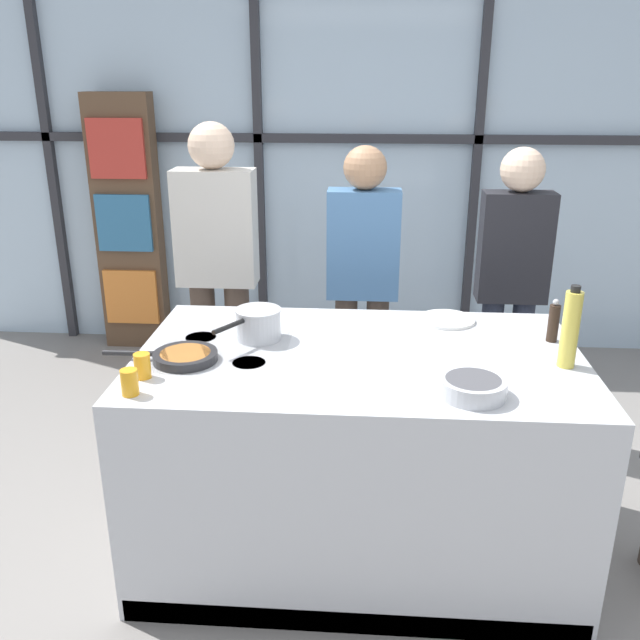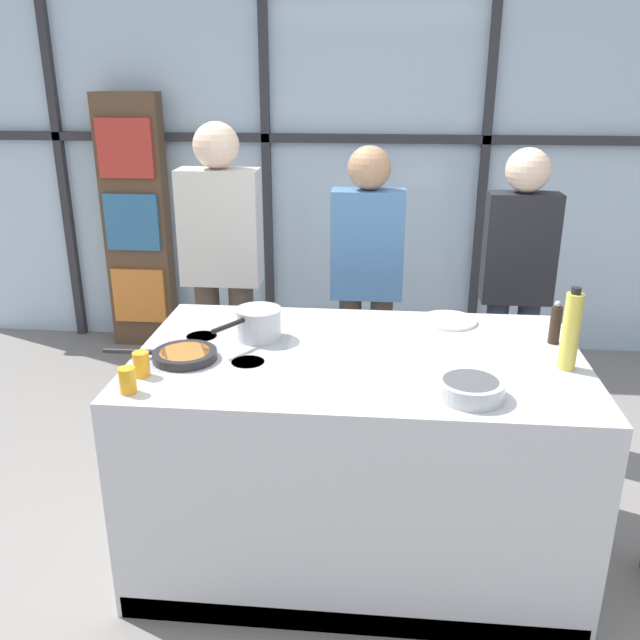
# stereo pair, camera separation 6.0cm
# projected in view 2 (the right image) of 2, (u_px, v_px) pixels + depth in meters

# --- Properties ---
(ground_plane) EXTENTS (18.00, 18.00, 0.00)m
(ground_plane) POSITION_uv_depth(u_px,v_px,m) (355.00, 542.00, 3.03)
(ground_plane) COLOR gray
(back_window_wall) EXTENTS (6.40, 0.10, 2.80)m
(back_window_wall) POSITION_uv_depth(u_px,v_px,m) (374.00, 158.00, 4.81)
(back_window_wall) COLOR silver
(back_window_wall) RESTS_ON ground_plane
(bookshelf) EXTENTS (0.47, 0.19, 1.85)m
(bookshelf) POSITION_uv_depth(u_px,v_px,m) (137.00, 224.00, 4.95)
(bookshelf) COLOR brown
(bookshelf) RESTS_ON ground_plane
(demo_island) EXTENTS (1.78, 1.06, 0.92)m
(demo_island) POSITION_uv_depth(u_px,v_px,m) (356.00, 453.00, 2.87)
(demo_island) COLOR silver
(demo_island) RESTS_ON ground_plane
(spectator_far_left) EXTENTS (0.43, 0.24, 1.74)m
(spectator_far_left) POSITION_uv_depth(u_px,v_px,m) (222.00, 261.00, 3.74)
(spectator_far_left) COLOR #47382D
(spectator_far_left) RESTS_ON ground_plane
(spectator_center_left) EXTENTS (0.39, 0.23, 1.63)m
(spectator_center_left) POSITION_uv_depth(u_px,v_px,m) (367.00, 274.00, 3.69)
(spectator_center_left) COLOR #47382D
(spectator_center_left) RESTS_ON ground_plane
(spectator_center_right) EXTENTS (0.37, 0.23, 1.63)m
(spectator_center_right) POSITION_uv_depth(u_px,v_px,m) (517.00, 277.00, 3.62)
(spectator_center_right) COLOR #232838
(spectator_center_right) RESTS_ON ground_plane
(frying_pan) EXTENTS (0.45, 0.25, 0.04)m
(frying_pan) POSITION_uv_depth(u_px,v_px,m) (183.00, 355.00, 2.65)
(frying_pan) COLOR #232326
(frying_pan) RESTS_ON demo_island
(saucepan) EXTENTS (0.25, 0.32, 0.13)m
(saucepan) POSITION_uv_depth(u_px,v_px,m) (258.00, 323.00, 2.84)
(saucepan) COLOR silver
(saucepan) RESTS_ON demo_island
(white_plate) EXTENTS (0.25, 0.25, 0.01)m
(white_plate) POSITION_uv_depth(u_px,v_px,m) (449.00, 321.00, 3.05)
(white_plate) COLOR white
(white_plate) RESTS_ON demo_island
(mixing_bowl) EXTENTS (0.24, 0.24, 0.06)m
(mixing_bowl) POSITION_uv_depth(u_px,v_px,m) (470.00, 388.00, 2.33)
(mixing_bowl) COLOR silver
(mixing_bowl) RESTS_ON demo_island
(oil_bottle) EXTENTS (0.07, 0.07, 0.32)m
(oil_bottle) POSITION_uv_depth(u_px,v_px,m) (571.00, 331.00, 2.52)
(oil_bottle) COLOR #E0CC4C
(oil_bottle) RESTS_ON demo_island
(pepper_grinder) EXTENTS (0.05, 0.05, 0.18)m
(pepper_grinder) POSITION_uv_depth(u_px,v_px,m) (555.00, 324.00, 2.79)
(pepper_grinder) COLOR #332319
(pepper_grinder) RESTS_ON demo_island
(juice_glass_near) EXTENTS (0.06, 0.06, 0.09)m
(juice_glass_near) POSITION_uv_depth(u_px,v_px,m) (128.00, 380.00, 2.36)
(juice_glass_near) COLOR orange
(juice_glass_near) RESTS_ON demo_island
(juice_glass_far) EXTENTS (0.06, 0.06, 0.09)m
(juice_glass_far) POSITION_uv_depth(u_px,v_px,m) (141.00, 364.00, 2.49)
(juice_glass_far) COLOR orange
(juice_glass_far) RESTS_ON demo_island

